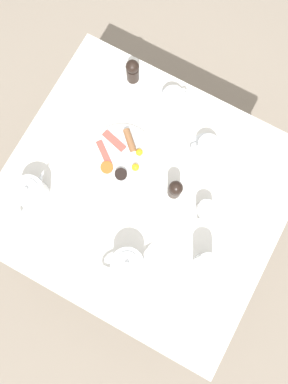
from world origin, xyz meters
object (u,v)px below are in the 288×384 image
object	(u,v)px
spoon_for_tea	(95,216)
fork_by_plate	(99,75)
teacup_with_saucer_right	(208,147)
pepper_grinder	(175,189)
fork_spare	(59,134)
teapot_near	(31,193)
salt_grinder	(133,71)
knife_by_plate	(181,308)
teapot_far	(127,264)
water_glass_tall	(206,263)
breakfast_plate	(123,157)
teacup_with_saucer_left	(173,99)
creamer_jug	(205,209)
napkin_folded	(244,184)

from	to	relation	value
spoon_for_tea	fork_by_plate	bearing A→B (deg)	-152.02
teacup_with_saucer_right	pepper_grinder	world-z (taller)	pepper_grinder
teacup_with_saucer_right	fork_spare	size ratio (longest dim) A/B	0.78
teapot_near	spoon_for_tea	bearing A→B (deg)	-77.46
salt_grinder	knife_by_plate	bearing A→B (deg)	39.79
teapot_far	water_glass_tall	xyz separation A→B (m)	(-0.14, 0.25, 0.01)
salt_grinder	knife_by_plate	xyz separation A→B (m)	(0.72, 0.60, -0.06)
breakfast_plate	teapot_near	bearing A→B (deg)	-37.26
teacup_with_saucer_left	fork_by_plate	world-z (taller)	teacup_with_saucer_left
water_glass_tall	fork_spare	bearing A→B (deg)	-103.57
creamer_jug	fork_by_plate	xyz separation A→B (m)	(-0.30, -0.64, -0.03)
teacup_with_saucer_left	pepper_grinder	distance (m)	0.38
teacup_with_saucer_left	pepper_grinder	xyz separation A→B (m)	(0.33, 0.18, 0.03)
creamer_jug	fork_spare	bearing A→B (deg)	-89.77
teapot_near	water_glass_tall	distance (m)	0.70
knife_by_plate	fork_spare	world-z (taller)	same
teacup_with_saucer_right	creamer_jug	bearing A→B (deg)	24.61
teacup_with_saucer_right	knife_by_plate	size ratio (longest dim) A/B	0.78
breakfast_plate	spoon_for_tea	bearing A→B (deg)	4.13
teapot_near	pepper_grinder	bearing A→B (deg)	-57.40
teacup_with_saucer_right	breakfast_plate	bearing A→B (deg)	-55.71
teacup_with_saucer_left	fork_by_plate	xyz separation A→B (m)	(0.04, -0.32, -0.03)
salt_grinder	spoon_for_tea	world-z (taller)	salt_grinder
pepper_grinder	napkin_folded	distance (m)	0.28
teacup_with_saucer_right	fork_spare	world-z (taller)	teacup_with_saucer_right
breakfast_plate	teacup_with_saucer_right	size ratio (longest dim) A/B	2.06
water_glass_tall	spoon_for_tea	world-z (taller)	water_glass_tall
teacup_with_saucer_left	fork_by_plate	distance (m)	0.32
napkin_folded	fork_spare	bearing A→B (deg)	-77.16
napkin_folded	knife_by_plate	xyz separation A→B (m)	(0.53, -0.00, -0.00)
salt_grinder	spoon_for_tea	bearing A→B (deg)	14.28
water_glass_tall	fork_spare	size ratio (longest dim) A/B	0.78
napkin_folded	knife_by_plate	size ratio (longest dim) A/B	0.90
teapot_far	creamer_jug	xyz separation A→B (m)	(-0.32, 0.16, -0.02)
napkin_folded	fork_spare	size ratio (longest dim) A/B	0.89
breakfast_plate	teacup_with_saucer_left	bearing A→B (deg)	167.95
teapot_near	fork_spare	distance (m)	0.27
pepper_grinder	knife_by_plate	bearing A→B (deg)	31.22
salt_grinder	napkin_folded	xyz separation A→B (m)	(0.19, 0.60, -0.06)
teapot_near	fork_by_plate	xyz separation A→B (m)	(-0.56, -0.03, -0.05)
creamer_jug	fork_spare	size ratio (longest dim) A/B	0.53
teacup_with_saucer_right	spoon_for_tea	size ratio (longest dim) A/B	0.99
creamer_jug	fork_by_plate	world-z (taller)	creamer_jug
breakfast_plate	teapot_near	size ratio (longest dim) A/B	1.32
teacup_with_saucer_left	teapot_far	bearing A→B (deg)	13.28
napkin_folded	fork_by_plate	world-z (taller)	napkin_folded
teapot_near	knife_by_plate	size ratio (longest dim) A/B	1.22
breakfast_plate	teacup_with_saucer_left	size ratio (longest dim) A/B	2.06
salt_grinder	fork_spare	distance (m)	0.39
teacup_with_saucer_left	water_glass_tall	world-z (taller)	water_glass_tall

